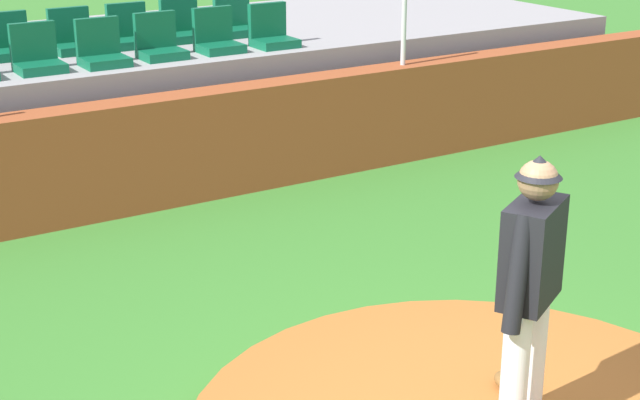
{
  "coord_description": "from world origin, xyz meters",
  "views": [
    {
      "loc": [
        -3.51,
        -3.73,
        3.47
      ],
      "look_at": [
        0.0,
        1.89,
        1.13
      ],
      "focal_mm": 54.55,
      "sensor_mm": 36.0,
      "label": 1
    }
  ],
  "objects_px": {
    "stadium_chair_6": "(272,33)",
    "stadium_chair_12": "(183,28)",
    "fielding_glove": "(514,383)",
    "stadium_chair_13": "(235,23)",
    "stadium_chair_9": "(9,44)",
    "pitcher": "(531,275)",
    "stadium_chair_5": "(217,38)",
    "stadium_chair_11": "(130,33)",
    "stadium_chair_3": "(102,51)",
    "stadium_chair_2": "(37,56)",
    "stadium_chair_10": "(73,39)",
    "stadium_chair_4": "(159,44)"
  },
  "relations": [
    {
      "from": "stadium_chair_12",
      "to": "fielding_glove",
      "type": "bearing_deg",
      "value": 82.49
    },
    {
      "from": "stadium_chair_5",
      "to": "stadium_chair_6",
      "type": "xyz_separation_m",
      "value": [
        0.7,
        -0.05,
        0.0
      ]
    },
    {
      "from": "stadium_chair_6",
      "to": "stadium_chair_4",
      "type": "bearing_deg",
      "value": -1.99
    },
    {
      "from": "stadium_chair_6",
      "to": "stadium_chair_12",
      "type": "xyz_separation_m",
      "value": [
        -0.73,
        0.93,
        0.0
      ]
    },
    {
      "from": "stadium_chair_12",
      "to": "stadium_chair_2",
      "type": "bearing_deg",
      "value": 22.96
    },
    {
      "from": "fielding_glove",
      "to": "stadium_chair_12",
      "type": "relative_size",
      "value": 0.6
    },
    {
      "from": "stadium_chair_10",
      "to": "stadium_chair_11",
      "type": "xyz_separation_m",
      "value": [
        0.7,
        0.0,
        0.0
      ]
    },
    {
      "from": "stadium_chair_5",
      "to": "stadium_chair_6",
      "type": "distance_m",
      "value": 0.7
    },
    {
      "from": "pitcher",
      "to": "stadium_chair_5",
      "type": "xyz_separation_m",
      "value": [
        1.21,
        6.47,
        0.28
      ]
    },
    {
      "from": "stadium_chair_10",
      "to": "stadium_chair_12",
      "type": "xyz_separation_m",
      "value": [
        1.39,
        0.03,
        0.0
      ]
    },
    {
      "from": "stadium_chair_3",
      "to": "stadium_chair_5",
      "type": "bearing_deg",
      "value": -177.9
    },
    {
      "from": "stadium_chair_6",
      "to": "stadium_chair_3",
      "type": "bearing_deg",
      "value": 0.05
    },
    {
      "from": "stadium_chair_10",
      "to": "stadium_chair_3",
      "type": "bearing_deg",
      "value": 91.35
    },
    {
      "from": "stadium_chair_13",
      "to": "stadium_chair_4",
      "type": "bearing_deg",
      "value": 31.93
    },
    {
      "from": "stadium_chair_2",
      "to": "stadium_chair_6",
      "type": "distance_m",
      "value": 2.79
    },
    {
      "from": "stadium_chair_5",
      "to": "stadium_chair_13",
      "type": "bearing_deg",
      "value": -128.33
    },
    {
      "from": "stadium_chair_9",
      "to": "stadium_chair_10",
      "type": "height_order",
      "value": "same"
    },
    {
      "from": "pitcher",
      "to": "stadium_chair_6",
      "type": "distance_m",
      "value": 6.7
    },
    {
      "from": "stadium_chair_11",
      "to": "stadium_chair_9",
      "type": "bearing_deg",
      "value": -2.16
    },
    {
      "from": "stadium_chair_2",
      "to": "stadium_chair_9",
      "type": "height_order",
      "value": "same"
    },
    {
      "from": "stadium_chair_12",
      "to": "stadium_chair_13",
      "type": "relative_size",
      "value": 1.0
    },
    {
      "from": "stadium_chair_10",
      "to": "stadium_chair_12",
      "type": "relative_size",
      "value": 1.0
    },
    {
      "from": "stadium_chair_2",
      "to": "stadium_chair_10",
      "type": "distance_m",
      "value": 1.07
    },
    {
      "from": "stadium_chair_6",
      "to": "stadium_chair_13",
      "type": "distance_m",
      "value": 0.93
    },
    {
      "from": "pitcher",
      "to": "stadium_chair_2",
      "type": "bearing_deg",
      "value": 69.22
    },
    {
      "from": "stadium_chair_11",
      "to": "pitcher",
      "type": "bearing_deg",
      "value": 86.21
    },
    {
      "from": "pitcher",
      "to": "stadium_chair_3",
      "type": "height_order",
      "value": "pitcher"
    },
    {
      "from": "stadium_chair_13",
      "to": "fielding_glove",
      "type": "bearing_deg",
      "value": 76.75
    },
    {
      "from": "fielding_glove",
      "to": "stadium_chair_9",
      "type": "xyz_separation_m",
      "value": [
        -1.18,
        7.05,
        1.21
      ]
    },
    {
      "from": "stadium_chair_3",
      "to": "stadium_chair_12",
      "type": "xyz_separation_m",
      "value": [
        1.37,
        0.93,
        0.0
      ]
    },
    {
      "from": "stadium_chair_4",
      "to": "stadium_chair_6",
      "type": "xyz_separation_m",
      "value": [
        1.41,
        -0.05,
        0.0
      ]
    },
    {
      "from": "stadium_chair_9",
      "to": "pitcher",
      "type": "bearing_deg",
      "value": 97.14
    },
    {
      "from": "fielding_glove",
      "to": "stadium_chair_3",
      "type": "distance_m",
      "value": 6.23
    },
    {
      "from": "stadium_chair_3",
      "to": "stadium_chair_12",
      "type": "bearing_deg",
      "value": -145.91
    },
    {
      "from": "pitcher",
      "to": "stadium_chair_10",
      "type": "relative_size",
      "value": 3.41
    },
    {
      "from": "stadium_chair_5",
      "to": "stadium_chair_11",
      "type": "distance_m",
      "value": 1.12
    },
    {
      "from": "stadium_chair_2",
      "to": "stadium_chair_11",
      "type": "xyz_separation_m",
      "value": [
        1.37,
        0.85,
        0.0
      ]
    },
    {
      "from": "fielding_glove",
      "to": "stadium_chair_13",
      "type": "bearing_deg",
      "value": 165.88
    },
    {
      "from": "stadium_chair_4",
      "to": "stadium_chair_13",
      "type": "distance_m",
      "value": 1.66
    },
    {
      "from": "stadium_chair_6",
      "to": "stadium_chair_13",
      "type": "xyz_separation_m",
      "value": [
        -0.0,
        0.93,
        0.0
      ]
    },
    {
      "from": "fielding_glove",
      "to": "stadium_chair_13",
      "type": "xyz_separation_m",
      "value": [
        1.65,
        7.02,
        1.21
      ]
    },
    {
      "from": "stadium_chair_5",
      "to": "stadium_chair_13",
      "type": "distance_m",
      "value": 1.12
    },
    {
      "from": "fielding_glove",
      "to": "stadium_chair_11",
      "type": "bearing_deg",
      "value": 177.22
    },
    {
      "from": "stadium_chair_6",
      "to": "stadium_chair_13",
      "type": "relative_size",
      "value": 1.0
    },
    {
      "from": "stadium_chair_9",
      "to": "stadium_chair_10",
      "type": "xyz_separation_m",
      "value": [
        0.71,
        -0.06,
        0.0
      ]
    },
    {
      "from": "stadium_chair_3",
      "to": "stadium_chair_10",
      "type": "bearing_deg",
      "value": -88.65
    },
    {
      "from": "stadium_chair_2",
      "to": "stadium_chair_6",
      "type": "relative_size",
      "value": 1.0
    },
    {
      "from": "stadium_chair_11",
      "to": "stadium_chair_13",
      "type": "height_order",
      "value": "same"
    },
    {
      "from": "fielding_glove",
      "to": "stadium_chair_9",
      "type": "bearing_deg",
      "value": -171.4
    },
    {
      "from": "stadium_chair_6",
      "to": "stadium_chair_12",
      "type": "relative_size",
      "value": 1.0
    }
  ]
}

